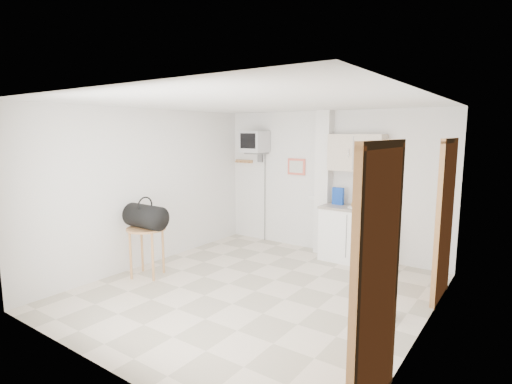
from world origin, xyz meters
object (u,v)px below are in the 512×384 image
Objects in this scene: duffel_bag at (146,216)px; water_bottle at (391,308)px; round_table at (146,235)px; crt_television at (255,143)px.

water_bottle is at bearing 11.62° from duffel_bag.
duffel_bag is 3.53m from water_bottle.
duffel_bag reaches higher than water_bottle.
round_table is 1.17× the size of duffel_bag.
round_table is 0.30m from duffel_bag.
crt_television is at bearing 150.42° from water_bottle.
water_bottle is (3.38, 0.68, -0.76)m from duffel_bag.
water_bottle is (3.40, 0.66, -0.47)m from round_table.
crt_television reaches higher than water_bottle.
crt_television is 6.32× the size of water_bottle.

